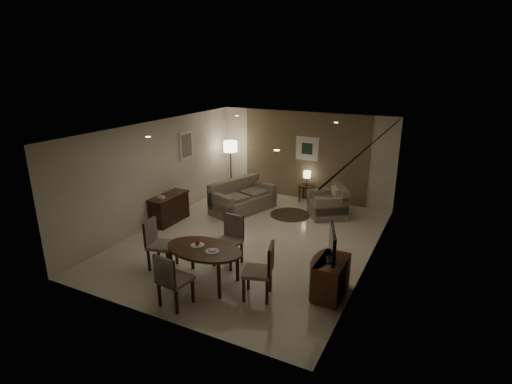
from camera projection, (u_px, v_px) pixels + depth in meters
The scene contains 31 objects.
room_shell at pixel (260, 182), 9.62m from camera, with size 5.50×7.00×2.70m.
taupe_accent at pixel (304, 156), 12.24m from camera, with size 3.96×0.03×2.70m, color #736647.
curtain_wall at pixel (369, 205), 8.14m from camera, with size 0.08×6.70×2.58m, color #C6B49A, non-canonical shape.
curtain_rod at pixel (375, 141), 7.73m from camera, with size 0.03×0.03×6.80m, color black.
art_back_frame at pixel (307, 149), 12.10m from camera, with size 0.72×0.03×0.72m, color silver.
art_back_canvas at pixel (307, 149), 12.08m from camera, with size 0.34×0.01×0.34m, color #1C3323.
art_left_frame at pixel (186, 145), 11.31m from camera, with size 0.03×0.60×0.80m, color silver.
art_left_canvas at pixel (187, 145), 11.30m from camera, with size 0.01×0.46×0.64m, color gray.
downlight_nl at pixel (148, 137), 7.94m from camera, with size 0.10×0.10×0.01m, color white.
downlight_nr at pixel (277, 150), 6.74m from camera, with size 0.10×0.10×0.01m, color white.
downlight_fl at pixel (237, 116), 10.99m from camera, with size 0.10×0.10×0.01m, color white.
downlight_fr at pixel (336, 123), 9.79m from camera, with size 0.10×0.10×0.01m, color white.
console_desk at pixel (169, 209), 10.65m from camera, with size 0.48×1.20×0.75m, color #4A2A17, non-canonical shape.
telephone at pixel (161, 197), 10.26m from camera, with size 0.20×0.14×0.09m, color white, non-canonical shape.
tv_cabinet at pixel (331, 278), 7.29m from camera, with size 0.48×0.90×0.70m, color brown, non-canonical shape.
flat_tv at pixel (332, 244), 7.09m from camera, with size 0.06×0.88×0.60m, color black, non-canonical shape.
dining_table at pixel (205, 265), 7.70m from camera, with size 1.56×0.97×0.73m, color #4A2A17, non-canonical shape.
chair_near at pixel (175, 279), 6.95m from camera, with size 0.50×0.50×1.02m, color gray, non-canonical shape.
chair_far at pixel (228, 242), 8.34m from camera, with size 0.51×0.51×1.05m, color gray, non-canonical shape.
chair_left at pixel (162, 245), 8.22m from camera, with size 0.51×0.51×1.05m, color gray, non-canonical shape.
chair_right at pixel (257, 271), 7.18m from camera, with size 0.51×0.51×1.05m, color gray, non-canonical shape.
plate_a at pixel (198, 245), 7.70m from camera, with size 0.26×0.26×0.02m, color white.
plate_b at pixel (212, 251), 7.45m from camera, with size 0.26×0.26×0.02m, color white.
fruit_apple at pixel (197, 243), 7.69m from camera, with size 0.09×0.09×0.09m, color red.
napkin at pixel (212, 250), 7.44m from camera, with size 0.12×0.08×0.03m, color white.
round_rug at pixel (290, 215), 11.24m from camera, with size 1.12×1.12×0.01m, color #3D3622.
sofa at pixel (243, 196), 11.43m from camera, with size 0.93×1.85×0.87m, color gray, non-canonical shape.
armchair at pixel (328, 202), 11.01m from camera, with size 0.97×0.91×0.86m, color gray, non-canonical shape.
side_table at pixel (306, 193), 12.27m from camera, with size 0.40×0.40×0.51m, color black, non-canonical shape.
table_lamp at pixel (307, 177), 12.11m from camera, with size 0.22×0.22×0.50m, color #FFEAC1, non-canonical shape.
floor_lamp at pixel (231, 168), 12.83m from camera, with size 0.44×0.44×1.72m, color #FFE5B7, non-canonical shape.
Camera 1 is at (4.07, -7.87, 4.11)m, focal length 28.00 mm.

